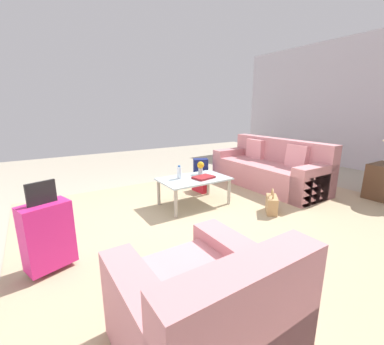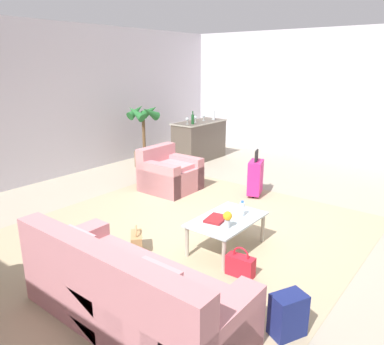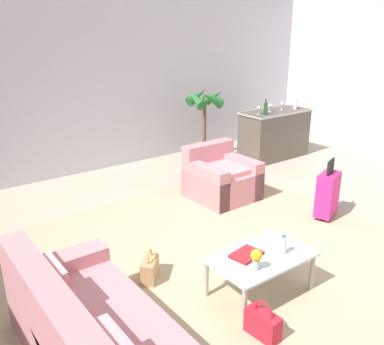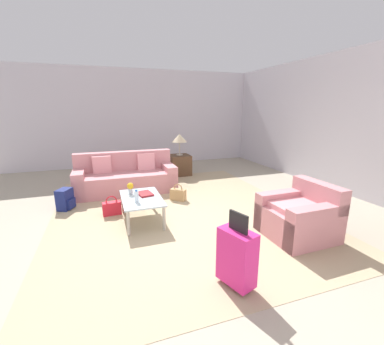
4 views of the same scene
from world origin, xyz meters
name	(u,v)px [view 3 (image 3 of 4)]	position (x,y,z in m)	size (l,w,h in m)	color
ground_plane	(252,259)	(0.00, 0.00, 0.00)	(12.00, 12.00, 0.00)	#A89E89
wall_back	(94,84)	(0.00, 4.06, 1.55)	(10.24, 0.12, 3.10)	silver
area_rug	(201,268)	(-0.60, 0.20, 0.00)	(5.20, 4.40, 0.01)	tan
armchair	(220,179)	(0.90, 1.67, 0.29)	(0.91, 0.92, 0.80)	#C67F84
coffee_table	(261,260)	(-0.40, -0.50, 0.37)	(1.03, 0.65, 0.42)	silver
water_bottle	(283,245)	(-0.20, -0.60, 0.52)	(0.06, 0.06, 0.20)	silver
coffee_table_book	(246,255)	(-0.52, -0.42, 0.44)	(0.31, 0.22, 0.03)	maroon
flower_vase	(256,258)	(-0.62, -0.65, 0.55)	(0.11, 0.11, 0.21)	#B2B7BC
bar_console	(274,134)	(3.10, 2.60, 0.49)	(1.45, 0.66, 0.94)	brown
wine_glass_leftmost	(259,108)	(2.60, 2.58, 1.05)	(0.08, 0.08, 0.15)	silver
wine_glass_left_of_centre	(270,106)	(2.93, 2.60, 1.05)	(0.08, 0.08, 0.15)	silver
wine_glass_right_of_centre	(282,104)	(3.27, 2.60, 1.05)	(0.08, 0.08, 0.15)	silver
wine_glass_rightmost	(295,103)	(3.60, 2.56, 1.05)	(0.08, 0.08, 0.15)	silver
wine_bottle_green	(266,108)	(2.68, 2.48, 1.06)	(0.07, 0.07, 0.30)	#194C23
wine_bottle_clear	(296,103)	(3.52, 2.48, 1.06)	(0.07, 0.07, 0.30)	silver
suitcase_magenta	(328,194)	(1.60, 0.20, 0.36)	(0.45, 0.34, 0.85)	#D12375
handbag_tan	(150,268)	(-1.16, 0.36, 0.13)	(0.32, 0.33, 0.36)	tan
handbag_red	(263,324)	(-0.84, -0.98, 0.13)	(0.16, 0.33, 0.36)	red
potted_palm	(204,127)	(1.80, 3.20, 0.69)	(0.64, 0.64, 1.45)	#84664C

